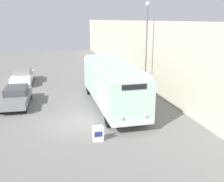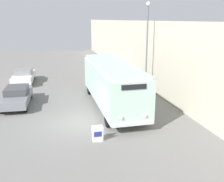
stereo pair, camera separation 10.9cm
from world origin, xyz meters
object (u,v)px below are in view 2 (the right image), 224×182
Objects in this scene: vintage_bus at (112,82)px; streetlamp at (147,37)px; parked_car_mid at (24,76)px; parked_car_near at (17,96)px; sign_board at (98,134)px.

streetlamp reaches higher than vintage_bus.
parked_car_near is at bearing -86.72° from parked_car_mid.
streetlamp is 1.57× the size of parked_car_near.
parked_car_mid is at bearing 148.12° from streetlamp.
parked_car_mid is (-6.98, 9.30, -1.12)m from vintage_bus.
sign_board is 10.98m from streetlamp.
vintage_bus is at bearing -143.66° from streetlamp.
parked_car_near is at bearing 164.47° from vintage_bus.
streetlamp is at bearing -29.41° from parked_car_mid.
streetlamp is 11.33m from parked_car_near.
streetlamp is (3.65, 2.69, 2.99)m from vintage_bus.
parked_car_mid is (-0.10, 7.39, 0.00)m from parked_car_near.
sign_board is (-2.10, -5.56, -1.42)m from vintage_bus.
vintage_bus is 7.23m from parked_car_near.
streetlamp is (5.76, 8.25, 4.41)m from sign_board.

